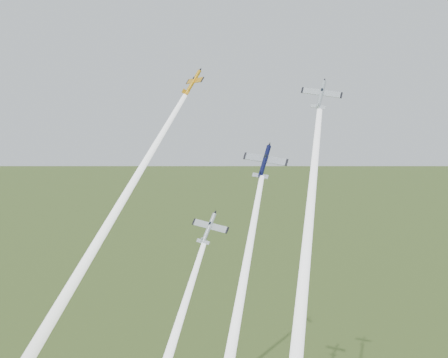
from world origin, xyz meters
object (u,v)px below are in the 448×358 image
plane_silver_right (321,94)px  plane_silver_low (209,228)px  plane_yellow (193,82)px  plane_navy (265,161)px

plane_silver_right → plane_silver_low: bearing=-177.8°
plane_silver_low → plane_yellow: bearing=133.3°
plane_silver_right → plane_yellow: bearing=154.3°
plane_navy → plane_silver_low: plane_navy is taller
plane_navy → plane_silver_low: (-6.80, -8.45, -12.41)m
plane_silver_right → plane_silver_low: (-18.52, -8.48, -24.83)m
plane_navy → plane_silver_low: bearing=-147.5°
plane_navy → plane_yellow: bearing=155.9°
plane_navy → plane_silver_right: (11.72, 0.03, 12.42)m
plane_yellow → plane_silver_right: size_ratio=1.05×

